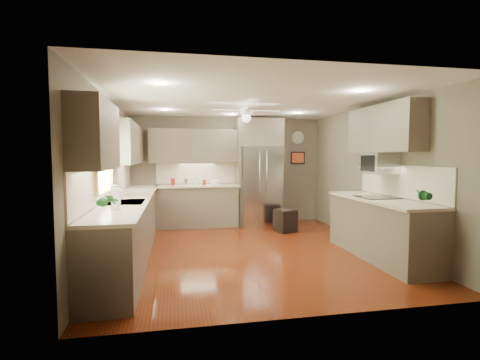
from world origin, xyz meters
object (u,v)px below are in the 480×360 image
object	(u,v)px
potted_plant_right	(422,195)
stool	(285,220)
canister_b	(186,182)
paper_towel	(116,198)
canister_d	(204,182)
microwave	(379,163)
potted_plant_left	(108,201)
soap_bottle	(120,192)
bowl	(215,184)
canister_a	(173,182)
refrigerator	(259,174)
canister_c	(196,181)

from	to	relation	value
potted_plant_right	stool	xyz separation A→B (m)	(-0.86, 3.00, -0.85)
canister_b	paper_towel	distance (m)	3.58
canister_d	stool	distance (m)	2.01
microwave	paper_towel	world-z (taller)	microwave
potted_plant_right	microwave	distance (m)	1.24
canister_b	potted_plant_left	world-z (taller)	potted_plant_left
soap_bottle	potted_plant_right	xyz separation A→B (m)	(4.00, -1.76, 0.06)
bowl	canister_a	bearing A→B (deg)	174.66
canister_a	refrigerator	world-z (taller)	refrigerator
potted_plant_right	soap_bottle	bearing A→B (deg)	156.28
soap_bottle	refrigerator	bearing A→B (deg)	37.31
soap_bottle	potted_plant_left	world-z (taller)	potted_plant_left
canister_a	potted_plant_left	size ratio (longest dim) A/B	0.43
canister_b	soap_bottle	xyz separation A→B (m)	(-1.09, -2.17, 0.02)
bowl	paper_towel	size ratio (longest dim) A/B	0.68
canister_a	potted_plant_right	distance (m)	5.09
canister_c	stool	xyz separation A→B (m)	(1.80, -0.93, -0.79)
soap_bottle	refrigerator	xyz separation A→B (m)	(2.78, 2.12, 0.16)
canister_c	bowl	size ratio (longest dim) A/B	0.92
paper_towel	potted_plant_left	bearing A→B (deg)	-91.47
canister_c	potted_plant_left	bearing A→B (deg)	-107.20
stool	paper_towel	size ratio (longest dim) A/B	1.70
potted_plant_right	paper_towel	xyz separation A→B (m)	(-3.86, 0.47, -0.01)
canister_c	canister_d	bearing A→B (deg)	-10.09
soap_bottle	bowl	distance (m)	2.76
refrigerator	stool	world-z (taller)	refrigerator
canister_a	canister_b	xyz separation A→B (m)	(0.28, -0.05, -0.01)
potted_plant_right	stool	world-z (taller)	potted_plant_right
potted_plant_left	refrigerator	bearing A→B (deg)	55.27
canister_d	potted_plant_right	bearing A→B (deg)	-57.43
potted_plant_left	paper_towel	world-z (taller)	potted_plant_left
canister_a	canister_d	distance (m)	0.70
canister_a	canister_c	size ratio (longest dim) A/B	0.83
canister_b	stool	distance (m)	2.37
canister_c	bowl	xyz separation A→B (m)	(0.43, -0.05, -0.07)
potted_plant_left	paper_towel	distance (m)	0.43
canister_b	canister_c	world-z (taller)	canister_c
canister_a	potted_plant_left	bearing A→B (deg)	-99.87
canister_b	potted_plant_left	xyz separation A→B (m)	(-0.96, -3.88, 0.10)
canister_a	microwave	xyz separation A→B (m)	(3.30, -2.80, 0.46)
refrigerator	microwave	world-z (taller)	refrigerator
canister_b	bowl	xyz separation A→B (m)	(0.67, -0.04, -0.05)
canister_b	canister_d	size ratio (longest dim) A/B	1.28
canister_a	canister_d	xyz separation A→B (m)	(0.69, -0.07, -0.02)
bowl	microwave	distance (m)	3.63
microwave	potted_plant_right	bearing A→B (deg)	-95.63
potted_plant_right	potted_plant_left	bearing A→B (deg)	179.32
canister_c	soap_bottle	world-z (taller)	soap_bottle
stool	microwave	bearing A→B (deg)	-61.98
paper_towel	canister_c	bearing A→B (deg)	70.98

